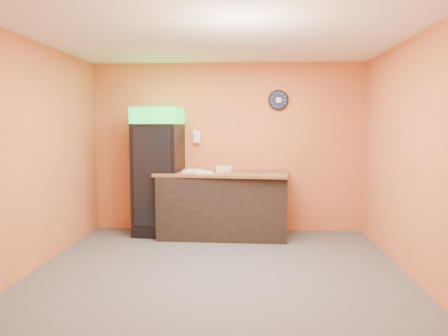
{
  "coord_description": "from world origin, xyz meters",
  "views": [
    {
      "loc": [
        0.37,
        -5.3,
        1.76
      ],
      "look_at": [
        0.02,
        0.6,
        1.19
      ],
      "focal_mm": 35.0,
      "sensor_mm": 36.0,
      "label": 1
    }
  ],
  "objects": [
    {
      "name": "wrapped_sandwich_right",
      "position": [
        -0.51,
        1.58,
        1.05
      ],
      "size": [
        0.29,
        0.13,
        0.04
      ],
      "primitive_type": "cube",
      "rotation": [
        0.0,
        0.0,
        -0.05
      ],
      "color": "silver",
      "rests_on": "butcher_paper"
    },
    {
      "name": "beverage_cooler",
      "position": [
        -1.1,
        1.6,
        1.0
      ],
      "size": [
        0.77,
        0.78,
        2.05
      ],
      "rotation": [
        0.0,
        0.0,
        -0.07
      ],
      "color": "black",
      "rests_on": "floor"
    },
    {
      "name": "back_wall",
      "position": [
        0.0,
        2.0,
        1.4
      ],
      "size": [
        4.5,
        0.02,
        2.8
      ],
      "primitive_type": "cube",
      "color": "#DC713E",
      "rests_on": "floor"
    },
    {
      "name": "wall_phone",
      "position": [
        -0.51,
        1.95,
        1.58
      ],
      "size": [
        0.11,
        0.1,
        0.21
      ],
      "color": "white",
      "rests_on": "back_wall"
    },
    {
      "name": "wrapped_sandwich_mid",
      "position": [
        -0.32,
        1.3,
        1.05
      ],
      "size": [
        0.28,
        0.16,
        0.04
      ],
      "primitive_type": "cube",
      "rotation": [
        0.0,
        0.0,
        0.22
      ],
      "color": "silver",
      "rests_on": "butcher_paper"
    },
    {
      "name": "floor",
      "position": [
        0.0,
        0.0,
        0.0
      ],
      "size": [
        4.5,
        4.5,
        0.0
      ],
      "primitive_type": "plane",
      "color": "#47474C",
      "rests_on": "ground"
    },
    {
      "name": "butcher_paper",
      "position": [
        -0.05,
        1.56,
        1.01
      ],
      "size": [
        2.11,
        1.14,
        0.04
      ],
      "primitive_type": "cube",
      "rotation": [
        0.0,
        0.0,
        -0.08
      ],
      "color": "brown",
      "rests_on": "prep_counter"
    },
    {
      "name": "sub_roll_stack",
      "position": [
        -0.05,
        1.53,
        1.08
      ],
      "size": [
        0.26,
        0.17,
        0.1
      ],
      "rotation": [
        0.0,
        0.0,
        0.37
      ],
      "color": "beige",
      "rests_on": "butcher_paper"
    },
    {
      "name": "ceiling",
      "position": [
        0.0,
        0.0,
        2.8
      ],
      "size": [
        4.5,
        4.0,
        0.02
      ],
      "primitive_type": "cube",
      "color": "white",
      "rests_on": "back_wall"
    },
    {
      "name": "wall_clock",
      "position": [
        0.84,
        1.97,
        2.18
      ],
      "size": [
        0.33,
        0.06,
        0.33
      ],
      "color": "black",
      "rests_on": "back_wall"
    },
    {
      "name": "wrapped_sandwich_left",
      "position": [
        -0.51,
        1.4,
        1.05
      ],
      "size": [
        0.32,
        0.18,
        0.04
      ],
      "primitive_type": "cube",
      "rotation": [
        0.0,
        0.0,
        -0.23
      ],
      "color": "silver",
      "rests_on": "butcher_paper"
    },
    {
      "name": "right_wall",
      "position": [
        2.25,
        0.0,
        1.4
      ],
      "size": [
        0.02,
        4.0,
        2.8
      ],
      "primitive_type": "cube",
      "color": "#DC713E",
      "rests_on": "floor"
    },
    {
      "name": "prep_counter",
      "position": [
        -0.05,
        1.56,
        0.5
      ],
      "size": [
        2.0,
        0.92,
        0.99
      ],
      "primitive_type": "cube",
      "rotation": [
        0.0,
        0.0,
        -0.02
      ],
      "color": "black",
      "rests_on": "floor"
    },
    {
      "name": "kitchen_tool",
      "position": [
        -0.29,
        1.61,
        1.06
      ],
      "size": [
        0.06,
        0.06,
        0.06
      ],
      "primitive_type": "cylinder",
      "color": "silver",
      "rests_on": "butcher_paper"
    },
    {
      "name": "left_wall",
      "position": [
        -2.25,
        0.0,
        1.4
      ],
      "size": [
        0.02,
        4.0,
        2.8
      ],
      "primitive_type": "cube",
      "color": "#DC713E",
      "rests_on": "floor"
    }
  ]
}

